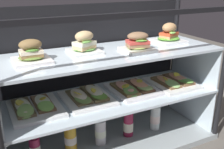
{
  "coord_description": "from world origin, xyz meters",
  "views": [
    {
      "loc": [
        -0.68,
        -1.33,
        1.03
      ],
      "look_at": [
        0.0,
        0.0,
        0.5
      ],
      "focal_mm": 43.22,
      "sensor_mm": 36.0,
      "label": 1
    }
  ],
  "objects_px": {
    "juice_bottle_front_middle": "(35,149)",
    "juice_bottle_front_left_end": "(100,131)",
    "plated_roll_sandwich_near_left_corner": "(31,53)",
    "plated_roll_sandwich_far_left": "(84,44)",
    "open_sandwich_tray_left_of_center": "(172,82)",
    "open_sandwich_tray_mid_right": "(133,88)",
    "juice_bottle_tucked_behind": "(70,138)",
    "juice_bottle_front_right_end": "(128,124)",
    "open_sandwich_tray_center": "(35,107)",
    "plated_roll_sandwich_center": "(138,43)",
    "open_sandwich_tray_near_left_corner": "(88,96)",
    "plated_roll_sandwich_left_of_center": "(169,35)",
    "juice_bottle_front_fourth": "(155,117)"
  },
  "relations": [
    {
      "from": "plated_roll_sandwich_near_left_corner",
      "to": "plated_roll_sandwich_far_left",
      "type": "bearing_deg",
      "value": 8.27
    },
    {
      "from": "plated_roll_sandwich_far_left",
      "to": "juice_bottle_front_middle",
      "type": "height_order",
      "value": "plated_roll_sandwich_far_left"
    },
    {
      "from": "juice_bottle_tucked_behind",
      "to": "plated_roll_sandwich_far_left",
      "type": "bearing_deg",
      "value": 18.02
    },
    {
      "from": "plated_roll_sandwich_center",
      "to": "juice_bottle_front_left_end",
      "type": "height_order",
      "value": "plated_roll_sandwich_center"
    },
    {
      "from": "plated_roll_sandwich_left_of_center",
      "to": "open_sandwich_tray_mid_right",
      "type": "bearing_deg",
      "value": -171.74
    },
    {
      "from": "plated_roll_sandwich_near_left_corner",
      "to": "juice_bottle_front_right_end",
      "type": "bearing_deg",
      "value": 0.22
    },
    {
      "from": "plated_roll_sandwich_near_left_corner",
      "to": "plated_roll_sandwich_left_of_center",
      "type": "bearing_deg",
      "value": 2.57
    },
    {
      "from": "juice_bottle_tucked_behind",
      "to": "juice_bottle_front_fourth",
      "type": "distance_m",
      "value": 0.61
    },
    {
      "from": "plated_roll_sandwich_near_left_corner",
      "to": "plated_roll_sandwich_far_left",
      "type": "relative_size",
      "value": 1.07
    },
    {
      "from": "plated_roll_sandwich_center",
      "to": "juice_bottle_front_left_end",
      "type": "distance_m",
      "value": 0.6
    },
    {
      "from": "plated_roll_sandwich_center",
      "to": "juice_bottle_front_left_end",
      "type": "xyz_separation_m",
      "value": [
        -0.21,
        0.06,
        -0.55
      ]
    },
    {
      "from": "open_sandwich_tray_left_of_center",
      "to": "open_sandwich_tray_center",
      "type": "bearing_deg",
      "value": 177.26
    },
    {
      "from": "plated_roll_sandwich_near_left_corner",
      "to": "plated_roll_sandwich_center",
      "type": "relative_size",
      "value": 1.06
    },
    {
      "from": "juice_bottle_tucked_behind",
      "to": "juice_bottle_front_right_end",
      "type": "xyz_separation_m",
      "value": [
        0.4,
        -0.0,
        -0.01
      ]
    },
    {
      "from": "plated_roll_sandwich_center",
      "to": "plated_roll_sandwich_near_left_corner",
      "type": "bearing_deg",
      "value": 173.93
    },
    {
      "from": "juice_bottle_front_middle",
      "to": "juice_bottle_front_right_end",
      "type": "xyz_separation_m",
      "value": [
        0.61,
        0.01,
        -0.01
      ]
    },
    {
      "from": "plated_roll_sandwich_left_of_center",
      "to": "open_sandwich_tray_center",
      "type": "distance_m",
      "value": 0.95
    },
    {
      "from": "open_sandwich_tray_left_of_center",
      "to": "juice_bottle_front_middle",
      "type": "distance_m",
      "value": 0.96
    },
    {
      "from": "juice_bottle_front_middle",
      "to": "juice_bottle_front_left_end",
      "type": "xyz_separation_m",
      "value": [
        0.41,
        0.01,
        -0.0
      ]
    },
    {
      "from": "open_sandwich_tray_mid_right",
      "to": "plated_roll_sandwich_left_of_center",
      "type": "bearing_deg",
      "value": 8.26
    },
    {
      "from": "juice_bottle_front_middle",
      "to": "juice_bottle_front_fourth",
      "type": "bearing_deg",
      "value": 0.04
    },
    {
      "from": "open_sandwich_tray_left_of_center",
      "to": "plated_roll_sandwich_left_of_center",
      "type": "bearing_deg",
      "value": 91.71
    },
    {
      "from": "open_sandwich_tray_near_left_corner",
      "to": "plated_roll_sandwich_left_of_center",
      "type": "bearing_deg",
      "value": 2.54
    },
    {
      "from": "plated_roll_sandwich_center",
      "to": "juice_bottle_front_left_end",
      "type": "relative_size",
      "value": 0.83
    },
    {
      "from": "open_sandwich_tray_center",
      "to": "juice_bottle_front_middle",
      "type": "bearing_deg",
      "value": -141.62
    },
    {
      "from": "open_sandwich_tray_near_left_corner",
      "to": "juice_bottle_tucked_behind",
      "type": "xyz_separation_m",
      "value": [
        -0.12,
        -0.01,
        -0.25
      ]
    },
    {
      "from": "open_sandwich_tray_center",
      "to": "open_sandwich_tray_left_of_center",
      "type": "relative_size",
      "value": 1.0
    },
    {
      "from": "plated_roll_sandwich_near_left_corner",
      "to": "open_sandwich_tray_center",
      "type": "distance_m",
      "value": 0.3
    },
    {
      "from": "plated_roll_sandwich_near_left_corner",
      "to": "open_sandwich_tray_left_of_center",
      "type": "relative_size",
      "value": 0.57
    },
    {
      "from": "juice_bottle_front_middle",
      "to": "juice_bottle_front_left_end",
      "type": "height_order",
      "value": "juice_bottle_front_middle"
    },
    {
      "from": "open_sandwich_tray_center",
      "to": "juice_bottle_front_left_end",
      "type": "xyz_separation_m",
      "value": [
        0.38,
        -0.01,
        -0.25
      ]
    },
    {
      "from": "plated_roll_sandwich_near_left_corner",
      "to": "plated_roll_sandwich_center",
      "type": "distance_m",
      "value": 0.59
    },
    {
      "from": "open_sandwich_tray_near_left_corner",
      "to": "juice_bottle_front_middle",
      "type": "xyz_separation_m",
      "value": [
        -0.33,
        -0.02,
        -0.25
      ]
    },
    {
      "from": "plated_roll_sandwich_left_of_center",
      "to": "juice_bottle_front_fourth",
      "type": "height_order",
      "value": "plated_roll_sandwich_left_of_center"
    },
    {
      "from": "open_sandwich_tray_mid_right",
      "to": "juice_bottle_front_middle",
      "type": "bearing_deg",
      "value": -179.72
    },
    {
      "from": "open_sandwich_tray_mid_right",
      "to": "open_sandwich_tray_center",
      "type": "bearing_deg",
      "value": 178.39
    },
    {
      "from": "plated_roll_sandwich_left_of_center",
      "to": "juice_bottle_front_left_end",
      "type": "height_order",
      "value": "plated_roll_sandwich_left_of_center"
    },
    {
      "from": "plated_roll_sandwich_far_left",
      "to": "juice_bottle_front_right_end",
      "type": "distance_m",
      "value": 0.63
    },
    {
      "from": "juice_bottle_front_right_end",
      "to": "juice_bottle_front_fourth",
      "type": "height_order",
      "value": "juice_bottle_front_fourth"
    },
    {
      "from": "plated_roll_sandwich_near_left_corner",
      "to": "open_sandwich_tray_near_left_corner",
      "type": "height_order",
      "value": "plated_roll_sandwich_near_left_corner"
    },
    {
      "from": "open_sandwich_tray_mid_right",
      "to": "open_sandwich_tray_left_of_center",
      "type": "bearing_deg",
      "value": -5.1
    },
    {
      "from": "plated_roll_sandwich_far_left",
      "to": "open_sandwich_tray_mid_right",
      "type": "bearing_deg",
      "value": -8.84
    },
    {
      "from": "juice_bottle_front_right_end",
      "to": "plated_roll_sandwich_near_left_corner",
      "type": "bearing_deg",
      "value": -179.78
    },
    {
      "from": "open_sandwich_tray_near_left_corner",
      "to": "open_sandwich_tray_mid_right",
      "type": "height_order",
      "value": "open_sandwich_tray_near_left_corner"
    },
    {
      "from": "juice_bottle_tucked_behind",
      "to": "juice_bottle_front_left_end",
      "type": "height_order",
      "value": "juice_bottle_tucked_behind"
    },
    {
      "from": "open_sandwich_tray_center",
      "to": "plated_roll_sandwich_left_of_center",
      "type": "bearing_deg",
      "value": 1.6
    },
    {
      "from": "juice_bottle_tucked_behind",
      "to": "juice_bottle_front_left_end",
      "type": "bearing_deg",
      "value": -0.25
    },
    {
      "from": "plated_roll_sandwich_left_of_center",
      "to": "open_sandwich_tray_left_of_center",
      "type": "bearing_deg",
      "value": -88.29
    },
    {
      "from": "open_sandwich_tray_left_of_center",
      "to": "open_sandwich_tray_mid_right",
      "type": "bearing_deg",
      "value": 174.9
    },
    {
      "from": "plated_roll_sandwich_near_left_corner",
      "to": "juice_bottle_front_right_end",
      "type": "xyz_separation_m",
      "value": [
        0.58,
        0.0,
        -0.56
      ]
    }
  ]
}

